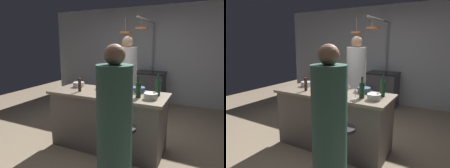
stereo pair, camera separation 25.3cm
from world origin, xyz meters
The scene contains 19 objects.
ground_plane centered at (0.00, 0.00, 0.00)m, with size 9.00×9.00×0.00m, color gray.
back_wall centered at (0.00, 2.85, 1.30)m, with size 6.40×0.16×2.60m, color #B2B7BC.
kitchen_island centered at (0.00, 0.00, 0.45)m, with size 1.80×0.72×0.90m.
stove_range centered at (0.00, 2.45, 0.45)m, with size 0.80×0.64×0.89m.
chef centered at (-0.05, 0.93, 0.82)m, with size 0.37×0.37×1.76m.
bar_stool_right centered at (0.53, -0.62, 0.38)m, with size 0.28×0.28×0.68m.
guest_right centered at (0.57, -1.01, 0.76)m, with size 0.35×0.35×1.63m.
overhead_pot_rack centered at (-0.06, 1.97, 1.65)m, with size 0.61×1.43×2.17m.
potted_plant centered at (-1.68, 1.54, 0.30)m, with size 0.36×0.36×0.52m.
cutting_board centered at (-0.09, 0.14, 0.91)m, with size 0.32×0.22×0.02m, color #997047.
pepper_mill centered at (-0.42, -0.14, 1.01)m, with size 0.05×0.05×0.21m, color #382319.
wine_bottle_green centered at (0.73, 0.13, 1.02)m, with size 0.07×0.07×0.30m.
wine_bottle_dark centered at (0.22, -0.09, 1.02)m, with size 0.07×0.07×0.31m.
wine_bottle_red centered at (0.51, -0.09, 1.01)m, with size 0.07×0.07×0.30m.
wine_glass_by_chef centered at (0.22, 0.07, 1.01)m, with size 0.07×0.07×0.15m.
wine_glass_near_right_guest centered at (0.46, -0.18, 1.01)m, with size 0.07×0.07×0.15m.
mixing_bowl_ceramic centered at (0.69, -0.08, 0.94)m, with size 0.18×0.18×0.08m, color silver.
mixing_bowl_steel centered at (-0.62, 0.13, 0.94)m, with size 0.19×0.19×0.08m, color #B7B7BC.
mixing_bowl_blue centered at (0.42, 0.21, 0.94)m, with size 0.20×0.20×0.08m, color #334C6B.
Camera 1 is at (1.33, -2.64, 1.64)m, focal length 32.00 mm.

